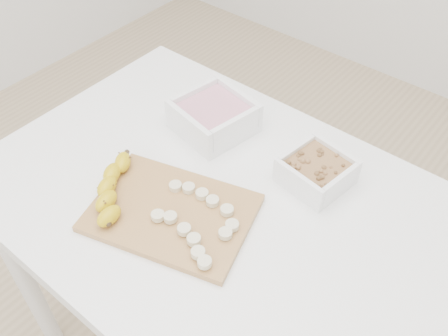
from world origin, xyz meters
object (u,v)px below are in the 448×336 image
Objects in this scene: bowl_yogurt at (214,116)px; banana at (112,189)px; cutting_board at (172,213)px; bowl_granola at (316,171)px; table at (215,225)px.

bowl_yogurt is 0.30m from banana.
cutting_board is 0.13m from banana.
bowl_granola reaches higher than banana.
bowl_granola is (0.28, 0.00, -0.01)m from bowl_yogurt.
bowl_yogurt is 0.28m from cutting_board.
bowl_yogurt is at bearing 61.67° from banana.
banana reaches higher than cutting_board.
bowl_granola is 0.47× the size of cutting_board.
bowl_yogurt is 0.60× the size of cutting_board.
bowl_granola is 0.76× the size of banana.
table is at bearing 69.96° from cutting_board.
cutting_board is (0.11, -0.26, -0.03)m from bowl_yogurt.
bowl_granola is at bearing 56.88° from cutting_board.
bowl_granola is 0.42m from banana.
table is at bearing -49.43° from bowl_yogurt.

